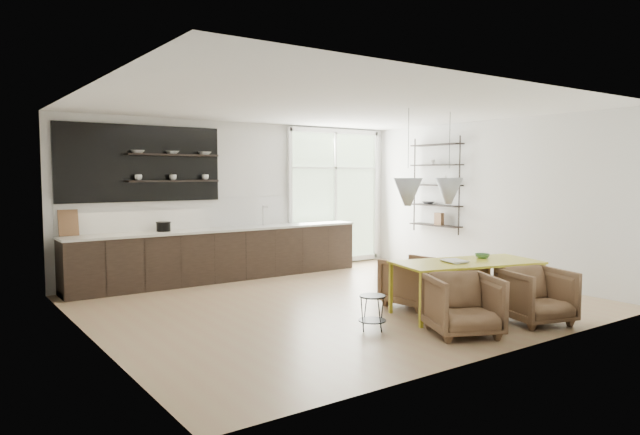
{
  "coord_description": "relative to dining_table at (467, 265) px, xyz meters",
  "views": [
    {
      "loc": [
        -5.08,
        -6.74,
        1.92
      ],
      "look_at": [
        0.11,
        0.6,
        1.23
      ],
      "focal_mm": 32.0,
      "sensor_mm": 36.0,
      "label": 1
    }
  ],
  "objects": [
    {
      "name": "room",
      "position": [
        -0.44,
        2.69,
        0.78
      ],
      "size": [
        7.02,
        6.01,
        2.91
      ],
      "color": "tan",
      "rests_on": "ground"
    },
    {
      "name": "kitchen_run",
      "position": [
        -1.71,
        4.28,
        -0.08
      ],
      "size": [
        5.54,
        0.69,
        2.75
      ],
      "color": "black",
      "rests_on": "ground"
    },
    {
      "name": "right_shelving",
      "position": [
        2.34,
        2.77,
        0.97
      ],
      "size": [
        0.26,
        1.22,
        1.9
      ],
      "color": "black",
      "rests_on": "ground"
    },
    {
      "name": "dining_table",
      "position": [
        0.0,
        0.0,
        0.0
      ],
      "size": [
        2.15,
        1.37,
        0.73
      ],
      "rotation": [
        0.0,
        0.0,
        -0.25
      ],
      "color": "gold",
      "rests_on": "ground"
    },
    {
      "name": "armchair_back_left",
      "position": [
        -0.27,
        0.74,
        -0.32
      ],
      "size": [
        0.86,
        0.88,
        0.71
      ],
      "primitive_type": "imported",
      "rotation": [
        0.0,
        0.0,
        3.27
      ],
      "color": "brown",
      "rests_on": "ground"
    },
    {
      "name": "armchair_back_right",
      "position": [
        0.65,
        0.66,
        -0.37
      ],
      "size": [
        0.92,
        0.92,
        0.63
      ],
      "primitive_type": "imported",
      "rotation": [
        0.0,
        0.0,
        2.64
      ],
      "color": "brown",
      "rests_on": "ground"
    },
    {
      "name": "armchair_front_left",
      "position": [
        -0.85,
        -0.67,
        -0.31
      ],
      "size": [
        1.05,
        1.06,
        0.73
      ],
      "primitive_type": "imported",
      "rotation": [
        0.0,
        0.0,
        -0.44
      ],
      "color": "brown",
      "rests_on": "ground"
    },
    {
      "name": "armchair_front_right",
      "position": [
        0.35,
        -0.85,
        -0.32
      ],
      "size": [
        0.94,
        0.96,
        0.71
      ],
      "primitive_type": "imported",
      "rotation": [
        0.0,
        0.0,
        -0.27
      ],
      "color": "brown",
      "rests_on": "ground"
    },
    {
      "name": "wire_stool",
      "position": [
        -1.59,
        0.12,
        -0.4
      ],
      "size": [
        0.34,
        0.34,
        0.43
      ],
      "rotation": [
        0.0,
        0.0,
        -0.07
      ],
      "color": "black",
      "rests_on": "ground"
    },
    {
      "name": "table_book",
      "position": [
        -0.32,
        0.08,
        0.07
      ],
      "size": [
        0.33,
        0.39,
        0.03
      ],
      "primitive_type": "imported",
      "rotation": [
        0.0,
        0.0,
        -0.26
      ],
      "color": "white",
      "rests_on": "dining_table"
    },
    {
      "name": "table_bowl",
      "position": [
        0.41,
        0.07,
        0.08
      ],
      "size": [
        0.28,
        0.28,
        0.06
      ],
      "primitive_type": "imported",
      "rotation": [
        0.0,
        0.0,
        -0.46
      ],
      "color": "#437643",
      "rests_on": "dining_table"
    }
  ]
}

